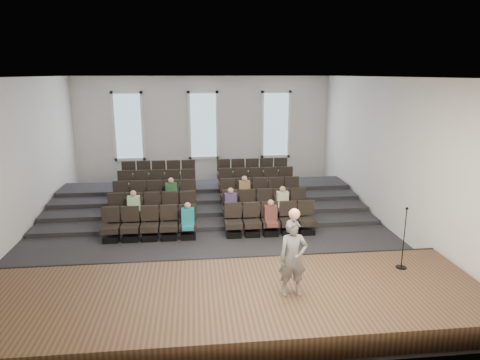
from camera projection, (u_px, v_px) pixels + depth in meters
name	position (u px, v px, depth m)	size (l,w,h in m)	color
ground	(210.00, 231.00, 14.28)	(14.00, 14.00, 0.00)	black
ceiling	(208.00, 77.00, 13.06)	(12.00, 14.00, 0.02)	white
wall_back	(203.00, 129.00, 20.44)	(12.00, 0.04, 5.00)	silver
wall_front	(226.00, 240.00, 6.90)	(12.00, 0.04, 5.00)	silver
wall_left	(12.00, 161.00, 13.04)	(0.04, 14.00, 5.00)	silver
wall_right	(389.00, 154.00, 14.30)	(0.04, 14.00, 5.00)	silver
stage	(220.00, 303.00, 9.30)	(11.80, 3.60, 0.50)	#523623
stage_lip	(216.00, 267.00, 11.00)	(11.80, 0.06, 0.52)	black
risers	(207.00, 198.00, 17.29)	(11.80, 4.80, 0.60)	black
seating_rows	(208.00, 198.00, 15.60)	(6.80, 4.70, 1.67)	black
windows	(203.00, 125.00, 20.33)	(8.44, 0.10, 3.24)	white
audience	(218.00, 203.00, 14.54)	(5.45, 2.64, 1.10)	teal
speaker	(293.00, 258.00, 9.00)	(0.61, 0.40, 1.66)	slate
mic_stand	(403.00, 250.00, 10.32)	(0.26, 0.26, 1.55)	black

